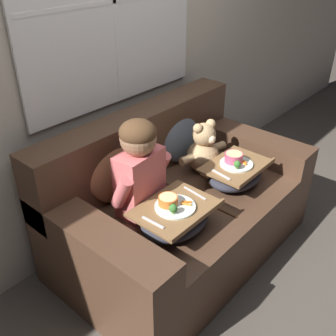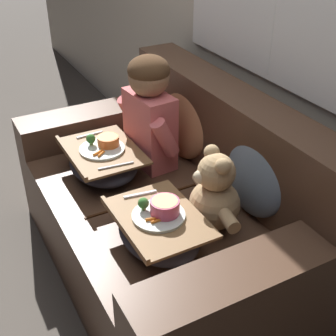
{
  "view_description": "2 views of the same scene",
  "coord_description": "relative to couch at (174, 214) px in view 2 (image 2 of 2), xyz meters",
  "views": [
    {
      "loc": [
        -1.61,
        -1.27,
        1.88
      ],
      "look_at": [
        -0.09,
        0.06,
        0.67
      ],
      "focal_mm": 42.0,
      "sensor_mm": 36.0,
      "label": 1
    },
    {
      "loc": [
        1.61,
        -0.84,
        1.74
      ],
      "look_at": [
        0.08,
        -0.02,
        0.67
      ],
      "focal_mm": 50.0,
      "sensor_mm": 36.0,
      "label": 2
    }
  ],
  "objects": [
    {
      "name": "teddy_bear",
      "position": [
        0.3,
        0.02,
        0.29
      ],
      "size": [
        0.39,
        0.28,
        0.36
      ],
      "color": "tan",
      "rests_on": "couch"
    },
    {
      "name": "couch",
      "position": [
        0.0,
        0.0,
        0.0
      ],
      "size": [
        1.65,
        1.0,
        0.91
      ],
      "color": "#4C3323",
      "rests_on": "ground_plane"
    },
    {
      "name": "ground_plane",
      "position": [
        0.0,
        -0.06,
        -0.33
      ],
      "size": [
        14.0,
        14.0,
        0.0
      ],
      "primitive_type": "plane",
      "color": "#4C443D"
    },
    {
      "name": "child_figure",
      "position": [
        -0.3,
        0.02,
        0.45
      ],
      "size": [
        0.42,
        0.21,
        0.58
      ],
      "color": "#DB6666",
      "rests_on": "couch"
    },
    {
      "name": "throw_pillow_behind_child",
      "position": [
        -0.3,
        0.24,
        0.34
      ],
      "size": [
        0.44,
        0.21,
        0.45
      ],
      "color": "#B2754C",
      "rests_on": "couch"
    },
    {
      "name": "lap_tray_child",
      "position": [
        -0.3,
        -0.24,
        0.21
      ],
      "size": [
        0.45,
        0.34,
        0.21
      ],
      "color": "#2D2D38",
      "rests_on": "child_figure"
    },
    {
      "name": "lap_tray_teddy",
      "position": [
        0.3,
        -0.24,
        0.22
      ],
      "size": [
        0.43,
        0.32,
        0.21
      ],
      "color": "#2D2D38",
      "rests_on": "teddy_bear"
    },
    {
      "name": "throw_pillow_behind_teddy",
      "position": [
        0.3,
        0.24,
        0.34
      ],
      "size": [
        0.4,
        0.19,
        0.41
      ],
      "color": "slate",
      "rests_on": "couch"
    }
  ]
}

